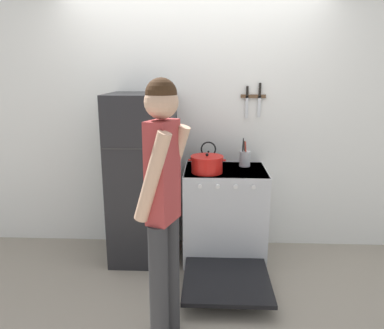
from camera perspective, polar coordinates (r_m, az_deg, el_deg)
name	(u,v)px	position (r m, az deg, el deg)	size (l,w,h in m)	color
ground_plane	(194,241)	(4.09, 0.36, -11.60)	(14.00, 14.00, 0.00)	gray
wall_back	(195,122)	(3.75, 0.40, 6.47)	(10.00, 0.06, 2.55)	silver
refrigerator	(143,178)	(3.56, -7.43, -2.07)	(0.60, 0.66, 1.58)	black
stove_range	(224,215)	(3.60, 4.97, -7.73)	(0.76, 1.31, 0.88)	silver
dutch_oven_pot	(207,164)	(3.36, 2.29, 0.05)	(0.33, 0.30, 0.18)	red
tea_kettle	(208,159)	(3.60, 2.53, 0.87)	(0.24, 0.19, 0.24)	black
utensil_jar	(245,158)	(3.62, 8.04, 0.96)	(0.11, 0.11, 0.27)	#B7BABF
person	(163,200)	(2.35, -4.41, -5.38)	(0.36, 0.41, 1.73)	#2D2D30
wall_knife_strip	(254,96)	(3.70, 9.37, 10.24)	(0.24, 0.03, 0.34)	brown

